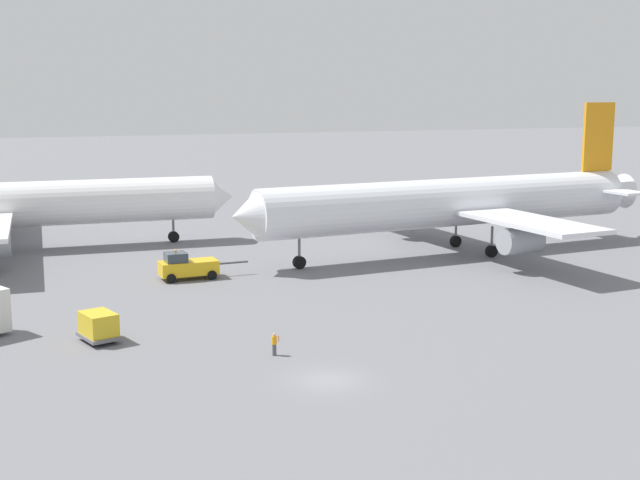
% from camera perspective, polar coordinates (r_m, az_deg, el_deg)
% --- Properties ---
extents(ground_plane, '(600.00, 600.00, 0.00)m').
position_cam_1_polar(ground_plane, '(53.15, 0.54, -9.44)').
color(ground_plane, slate).
extents(airliner_at_gate_left, '(52.08, 40.28, 15.15)m').
position_cam_1_polar(airliner_at_gate_left, '(100.13, -20.82, 2.14)').
color(airliner_at_gate_left, white).
rests_on(airliner_at_gate_left, ground).
extents(airliner_being_pushed, '(50.58, 38.58, 16.42)m').
position_cam_1_polar(airliner_being_pushed, '(93.41, 9.00, 2.47)').
color(airliner_being_pushed, white).
rests_on(airliner_being_pushed, ground).
extents(pushback_tug, '(8.70, 2.93, 2.96)m').
position_cam_1_polar(pushback_tug, '(81.47, -8.99, -1.76)').
color(pushback_tug, gold).
rests_on(pushback_tug, ground).
extents(gse_container_dolly_flat, '(3.03, 3.70, 2.15)m').
position_cam_1_polar(gse_container_dolly_flat, '(62.61, -14.73, -5.63)').
color(gse_container_dolly_flat, slate).
rests_on(gse_container_dolly_flat, ground).
extents(ground_crew_ramp_agent_by_cones, '(0.49, 0.36, 1.57)m').
position_cam_1_polar(ground_crew_ramp_agent_by_cones, '(57.72, -3.11, -7.02)').
color(ground_crew_ramp_agent_by_cones, '#4C4C51').
rests_on(ground_crew_ramp_agent_by_cones, ground).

